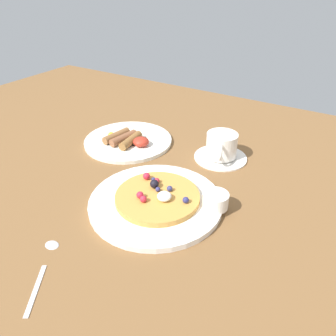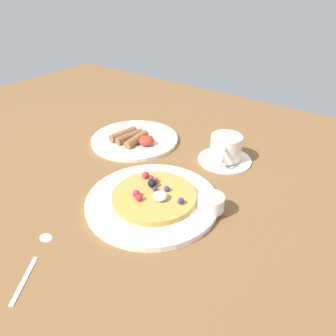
{
  "view_description": "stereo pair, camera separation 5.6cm",
  "coord_description": "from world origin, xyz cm",
  "px_view_note": "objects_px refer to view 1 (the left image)",
  "views": [
    {
      "loc": [
        39.34,
        -50.59,
        44.6
      ],
      "look_at": [
        5.31,
        4.82,
        4.0
      ],
      "focal_mm": 34.7,
      "sensor_mm": 36.0,
      "label": 1
    },
    {
      "loc": [
        43.98,
        -47.45,
        44.6
      ],
      "look_at": [
        5.31,
        4.82,
        4.0
      ],
      "focal_mm": 34.7,
      "sensor_mm": 36.0,
      "label": 2
    }
  ],
  "objects_px": {
    "coffee_saucer": "(220,157)",
    "teaspoon": "(46,260)",
    "breakfast_plate": "(128,141)",
    "syrup_ramekin": "(215,200)",
    "coffee_cup": "(222,145)",
    "pancake_plate": "(156,202)"
  },
  "relations": [
    {
      "from": "coffee_saucer",
      "to": "teaspoon",
      "type": "distance_m",
      "value": 0.51
    },
    {
      "from": "breakfast_plate",
      "to": "coffee_saucer",
      "type": "xyz_separation_m",
      "value": [
        0.27,
        0.06,
        -0.0
      ]
    },
    {
      "from": "coffee_saucer",
      "to": "teaspoon",
      "type": "height_order",
      "value": "coffee_saucer"
    },
    {
      "from": "syrup_ramekin",
      "to": "coffee_cup",
      "type": "relative_size",
      "value": 0.5
    },
    {
      "from": "pancake_plate",
      "to": "teaspoon",
      "type": "distance_m",
      "value": 0.25
    },
    {
      "from": "pancake_plate",
      "to": "teaspoon",
      "type": "bearing_deg",
      "value": -107.92
    },
    {
      "from": "coffee_cup",
      "to": "teaspoon",
      "type": "bearing_deg",
      "value": -103.21
    },
    {
      "from": "breakfast_plate",
      "to": "teaspoon",
      "type": "height_order",
      "value": "breakfast_plate"
    },
    {
      "from": "coffee_saucer",
      "to": "teaspoon",
      "type": "relative_size",
      "value": 1.03
    },
    {
      "from": "coffee_saucer",
      "to": "pancake_plate",
      "type": "bearing_deg",
      "value": -98.56
    },
    {
      "from": "pancake_plate",
      "to": "breakfast_plate",
      "type": "bearing_deg",
      "value": 138.66
    },
    {
      "from": "breakfast_plate",
      "to": "coffee_cup",
      "type": "height_order",
      "value": "coffee_cup"
    },
    {
      "from": "pancake_plate",
      "to": "syrup_ramekin",
      "type": "xyz_separation_m",
      "value": [
        0.12,
        0.05,
        0.02
      ]
    },
    {
      "from": "breakfast_plate",
      "to": "coffee_cup",
      "type": "xyz_separation_m",
      "value": [
        0.27,
        0.06,
        0.04
      ]
    },
    {
      "from": "pancake_plate",
      "to": "coffee_cup",
      "type": "distance_m",
      "value": 0.26
    },
    {
      "from": "syrup_ramekin",
      "to": "coffee_saucer",
      "type": "distance_m",
      "value": 0.23
    },
    {
      "from": "teaspoon",
      "to": "coffee_cup",
      "type": "bearing_deg",
      "value": 76.79
    },
    {
      "from": "breakfast_plate",
      "to": "coffee_cup",
      "type": "bearing_deg",
      "value": 11.55
    },
    {
      "from": "coffee_cup",
      "to": "syrup_ramekin",
      "type": "bearing_deg",
      "value": -69.4
    },
    {
      "from": "syrup_ramekin",
      "to": "teaspoon",
      "type": "relative_size",
      "value": 0.4
    },
    {
      "from": "coffee_cup",
      "to": "teaspoon",
      "type": "relative_size",
      "value": 0.81
    },
    {
      "from": "teaspoon",
      "to": "syrup_ramekin",
      "type": "bearing_deg",
      "value": 55.17
    }
  ]
}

